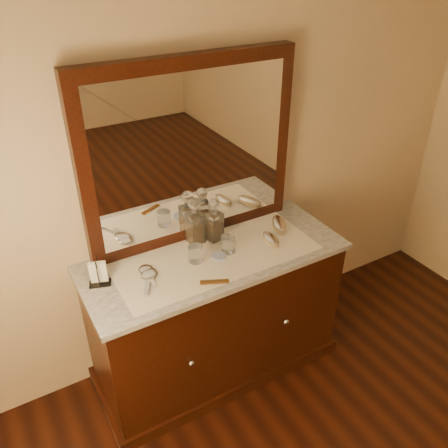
{
  "coord_description": "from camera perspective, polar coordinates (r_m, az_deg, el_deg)",
  "views": [
    {
      "loc": [
        -0.97,
        0.17,
        2.31
      ],
      "look_at": [
        0.0,
        1.85,
        1.1
      ],
      "focal_mm": 36.98,
      "sensor_mm": 36.0,
      "label": 1
    }
  ],
  "objects": [
    {
      "name": "brush_near",
      "position": [
        2.59,
        5.82,
        -1.94
      ],
      "size": [
        0.08,
        0.16,
        0.04
      ],
      "color": "tan",
      "rests_on": "lace_runner"
    },
    {
      "name": "tumblers",
      "position": [
        2.46,
        -1.47,
        -3.09
      ],
      "size": [
        0.27,
        0.09,
        0.09
      ],
      "color": "white",
      "rests_on": "lace_runner"
    },
    {
      "name": "brush_far",
      "position": [
        2.72,
        6.85,
        -0.05
      ],
      "size": [
        0.14,
        0.19,
        0.05
      ],
      "color": "tan",
      "rests_on": "lace_runner"
    },
    {
      "name": "mirror_frame",
      "position": [
        2.44,
        -4.09,
        8.71
      ],
      "size": [
        1.2,
        0.08,
        1.0
      ],
      "primitive_type": "cube",
      "color": "black",
      "rests_on": "marble_top"
    },
    {
      "name": "decanter_left",
      "position": [
        2.54,
        -3.57,
        -0.15
      ],
      "size": [
        0.09,
        0.09,
        0.28
      ],
      "color": "brown",
      "rests_on": "lace_runner"
    },
    {
      "name": "comb",
      "position": [
        2.3,
        -1.19,
        -7.16
      ],
      "size": [
        0.14,
        0.09,
        0.01
      ],
      "primitive_type": "cube",
      "rotation": [
        0.0,
        0.0,
        -0.43
      ],
      "color": "brown",
      "rests_on": "lace_runner"
    },
    {
      "name": "dresser_cabinet",
      "position": [
        2.78,
        -1.05,
        -11.21
      ],
      "size": [
        1.4,
        0.55,
        0.82
      ],
      "primitive_type": "cube",
      "color": "black",
      "rests_on": "floor"
    },
    {
      "name": "mirror_glass",
      "position": [
        2.42,
        -3.73,
        8.44
      ],
      "size": [
        1.06,
        0.01,
        0.86
      ],
      "primitive_type": "cube",
      "color": "white",
      "rests_on": "marble_top"
    },
    {
      "name": "napkin_rack",
      "position": [
        2.35,
        -15.25,
        -5.95
      ],
      "size": [
        0.12,
        0.09,
        0.16
      ],
      "color": "black",
      "rests_on": "marble_top"
    },
    {
      "name": "knob_right",
      "position": [
        2.7,
        7.66,
        -11.89
      ],
      "size": [
        0.04,
        0.04,
        0.04
      ],
      "primitive_type": "sphere",
      "color": "silver",
      "rests_on": "dresser_cabinet"
    },
    {
      "name": "marble_top",
      "position": [
        2.51,
        -1.14,
        -4.1
      ],
      "size": [
        1.44,
        0.59,
        0.03
      ],
      "primitive_type": "cube",
      "color": "silver",
      "rests_on": "dresser_cabinet"
    },
    {
      "name": "hand_mirror_outer",
      "position": [
        2.39,
        -9.5,
        -5.82
      ],
      "size": [
        0.08,
        0.2,
        0.02
      ],
      "color": "silver",
      "rests_on": "lace_runner"
    },
    {
      "name": "knob_left",
      "position": [
        2.48,
        -4.05,
        -16.77
      ],
      "size": [
        0.04,
        0.04,
        0.04
      ],
      "primitive_type": "sphere",
      "color": "silver",
      "rests_on": "dresser_cabinet"
    },
    {
      "name": "hand_mirror_inner",
      "position": [
        2.36,
        -9.29,
        -6.4
      ],
      "size": [
        0.15,
        0.22,
        0.02
      ],
      "color": "silver",
      "rests_on": "lace_runner"
    },
    {
      "name": "decanter_right",
      "position": [
        2.57,
        -1.21,
        0.02
      ],
      "size": [
        0.09,
        0.09,
        0.26
      ],
      "color": "brown",
      "rests_on": "lace_runner"
    },
    {
      "name": "dresser_plinth",
      "position": [
        3.04,
        -0.98,
        -16.31
      ],
      "size": [
        1.46,
        0.59,
        0.08
      ],
      "primitive_type": "cube",
      "color": "black",
      "rests_on": "floor"
    },
    {
      "name": "pin_dish",
      "position": [
        2.47,
        -0.66,
        -4.02
      ],
      "size": [
        0.1,
        0.1,
        0.01
      ],
      "primitive_type": "cylinder",
      "rotation": [
        0.0,
        0.0,
        -0.32
      ],
      "color": "white",
      "rests_on": "lace_runner"
    },
    {
      "name": "lace_runner",
      "position": [
        2.48,
        -0.92,
        -4.02
      ],
      "size": [
        1.1,
        0.45,
        0.0
      ],
      "primitive_type": "cube",
      "color": "white",
      "rests_on": "marble_top"
    }
  ]
}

